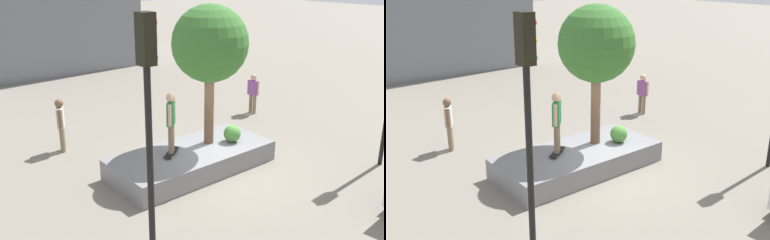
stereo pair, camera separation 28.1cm
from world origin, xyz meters
The scene contains 9 objects.
ground_plane centered at (0.00, 0.00, 0.00)m, with size 120.00×120.00×0.00m, color gray.
planter_ledge centered at (0.59, -0.39, 0.30)m, with size 4.71×2.10×0.60m, color gray.
plaza_tree centered at (-0.16, -0.53, 3.48)m, with size 2.15×2.15×3.99m.
boxwood_shrub centered at (-0.74, -0.15, 0.85)m, with size 0.51×0.51×0.51m, color #4C8C3D.
skateboard centered at (1.21, -0.52, 0.65)m, with size 0.77×0.63×0.07m.
skateboarder centered at (1.21, -0.52, 1.64)m, with size 0.45×0.46×1.69m.
traffic_light_corner centered at (3.99, 2.60, 3.27)m, with size 0.34×0.28×4.82m.
pedestrian_crossing centered at (-4.59, -2.92, 0.91)m, with size 0.24×0.53×1.58m.
bystander_watching centered at (2.87, -4.02, 0.98)m, with size 0.38×0.52×1.70m.
Camera 1 is at (7.90, 8.50, 5.45)m, focal length 41.29 mm.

